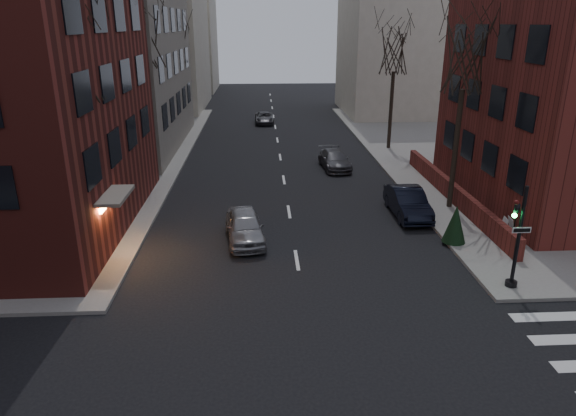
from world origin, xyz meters
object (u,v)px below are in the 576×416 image
Objects in this scene: traffic_signal at (516,244)px; tree_right_b at (395,51)px; tree_left_b at (140,35)px; tree_right_a at (466,57)px; tree_left_c at (175,42)px; streetlamp_near at (144,122)px; car_lane_far at (264,118)px; tree_left_a at (77,53)px; streetlamp_far at (188,83)px; car_lane_silver at (245,227)px; sandwich_board at (507,228)px; parked_sedan at (408,202)px; car_lane_gray at (335,160)px; evergreen_shrub at (455,224)px.

traffic_signal is 23.71m from tree_right_b.
tree_left_b is 1.11× the size of tree_right_a.
tree_left_b is 1.11× the size of tree_left_c.
tree_right_a reaches higher than traffic_signal.
streetlamp_near is 23.32m from car_lane_far.
tree_left_c is at bearing 90.00° from tree_left_a.
streetlamp_far is 28.61m from car_lane_silver.
streetlamp_far is at bearing -166.18° from car_lane_far.
sandwich_board is at bearing -10.59° from car_lane_silver.
sandwich_board is (18.67, -0.53, -7.80)m from tree_left_a.
tree_left_b is (-16.74, 17.01, 7.00)m from traffic_signal.
parked_sedan is 9.83m from car_lane_gray.
tree_left_a is 25.19m from tree_right_b.
tree_left_b is 6.13× the size of evergreen_shrub.
evergreen_shrub is (15.50, -8.76, -3.21)m from streetlamp_near.
traffic_signal is 36.06m from car_lane_far.
evergreen_shrub is at bearing -2.69° from tree_left_a.
parked_sedan is 8.94m from car_lane_silver.
car_lane_gray is 13.83m from evergreen_shrub.
parked_sedan is (14.40, -24.91, -3.50)m from streetlamp_far.
tree_left_b is at bearing -90.00° from tree_left_c.
tree_right_b is 2.13× the size of car_lane_gray.
sandwich_board is at bearing -57.66° from streetlamp_far.
tree_left_c is 11.44m from car_lane_far.
tree_left_c is 1.55× the size of streetlamp_near.
car_lane_gray is at bearing 122.20° from sandwich_board.
tree_left_b is at bearing 148.71° from parked_sedan.
car_lane_silver is 4.01× the size of sandwich_board.
tree_left_a reaches higher than traffic_signal.
tree_left_a is 19.38m from car_lane_gray.
car_lane_silver is (-10.21, 5.24, -1.20)m from traffic_signal.
tree_left_a is at bearing -94.29° from streetlamp_near.
evergreen_shrub is (-0.64, 4.25, -0.88)m from traffic_signal.
tree_left_c reaches higher than car_lane_silver.
tree_right_b reaches higher than parked_sedan.
evergreen_shrub is at bearing -74.58° from parked_sedan.
tree_left_a is at bearing -91.23° from streetlamp_far.
tree_left_c is at bearing 132.06° from sandwich_board.
tree_left_b is 21.21m from car_lane_far.
parked_sedan is at bearing -18.84° from streetlamp_near.
traffic_signal is 0.93× the size of car_lane_gray.
tree_left_c reaches higher than streetlamp_near.
streetlamp_near is at bearing 166.76° from tree_right_a.
traffic_signal is 18.66m from tree_left_a.
tree_left_a is 18.05m from tree_right_a.
tree_left_a is at bearing -168.94° from parked_sedan.
parked_sedan is at bearing 11.62° from tree_left_a.
tree_left_c is at bearing -154.33° from car_lane_far.
tree_left_c reaches higher than sandwich_board.
tree_right_a is at bearing 72.49° from evergreen_shrub.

